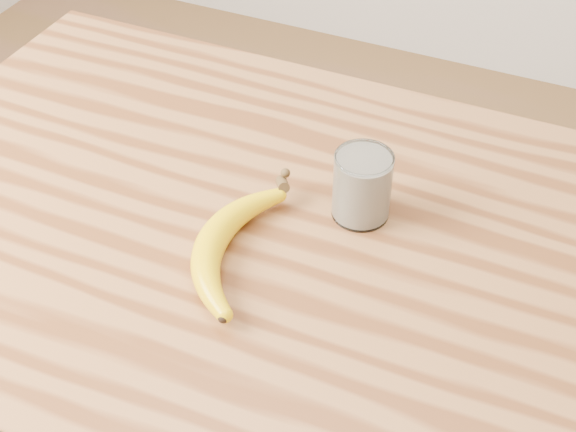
% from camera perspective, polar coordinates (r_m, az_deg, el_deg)
% --- Properties ---
extents(table, '(1.20, 0.80, 0.90)m').
position_cam_1_polar(table, '(1.18, -1.49, -5.44)').
color(table, '#915D32').
rests_on(table, ground).
extents(smoothie_glass, '(0.08, 0.08, 0.10)m').
position_cam_1_polar(smoothie_glass, '(1.08, 5.30, 2.15)').
color(smoothie_glass, white).
rests_on(smoothie_glass, table).
extents(banana, '(0.17, 0.35, 0.04)m').
position_cam_1_polar(banana, '(1.04, -5.48, -1.81)').
color(banana, '#E9B906').
rests_on(banana, table).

